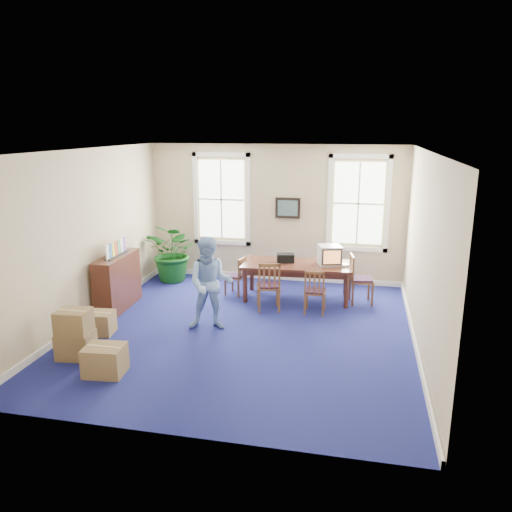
% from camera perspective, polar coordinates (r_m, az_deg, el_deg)
% --- Properties ---
extents(floor, '(6.50, 6.50, 0.00)m').
position_cam_1_polar(floor, '(9.13, -1.41, -8.51)').
color(floor, navy).
rests_on(floor, ground).
extents(ceiling, '(6.50, 6.50, 0.00)m').
position_cam_1_polar(ceiling, '(8.41, -1.55, 11.97)').
color(ceiling, white).
rests_on(ceiling, ground).
extents(wall_back, '(6.50, 0.00, 6.50)m').
position_cam_1_polar(wall_back, '(11.75, 2.22, 4.87)').
color(wall_back, tan).
rests_on(wall_back, ground).
extents(wall_front, '(6.50, 0.00, 6.50)m').
position_cam_1_polar(wall_front, '(5.66, -9.21, -6.14)').
color(wall_front, tan).
rests_on(wall_front, ground).
extents(wall_left, '(0.00, 6.50, 6.50)m').
position_cam_1_polar(wall_left, '(9.76, -18.88, 2.08)').
color(wall_left, tan).
rests_on(wall_left, ground).
extents(wall_right, '(0.00, 6.50, 6.50)m').
position_cam_1_polar(wall_right, '(8.47, 18.68, 0.26)').
color(wall_right, tan).
rests_on(wall_right, ground).
extents(baseboard_back, '(6.00, 0.04, 0.12)m').
position_cam_1_polar(baseboard_back, '(12.08, 2.13, -2.38)').
color(baseboard_back, white).
rests_on(baseboard_back, ground).
extents(baseboard_left, '(0.04, 6.50, 0.12)m').
position_cam_1_polar(baseboard_left, '(10.17, -18.02, -6.42)').
color(baseboard_left, white).
rests_on(baseboard_left, ground).
extents(baseboard_right, '(0.04, 6.50, 0.12)m').
position_cam_1_polar(baseboard_right, '(8.95, 17.68, -9.32)').
color(baseboard_right, white).
rests_on(baseboard_right, ground).
extents(window_left, '(1.40, 0.12, 2.20)m').
position_cam_1_polar(window_left, '(11.98, -3.96, 6.48)').
color(window_left, white).
rests_on(window_left, ground).
extents(window_right, '(1.40, 0.12, 2.20)m').
position_cam_1_polar(window_right, '(11.52, 11.62, 5.89)').
color(window_right, white).
rests_on(window_right, ground).
extents(wall_picture, '(0.58, 0.06, 0.48)m').
position_cam_1_polar(wall_picture, '(11.63, 3.65, 5.50)').
color(wall_picture, black).
rests_on(wall_picture, ground).
extents(conference_table, '(2.34, 1.15, 0.78)m').
position_cam_1_polar(conference_table, '(10.68, 4.67, -2.86)').
color(conference_table, '#482117').
rests_on(conference_table, ground).
extents(crt_tv, '(0.57, 0.60, 0.41)m').
position_cam_1_polar(crt_tv, '(10.51, 8.42, 0.11)').
color(crt_tv, '#B7B7BC').
rests_on(crt_tv, conference_table).
extents(game_console, '(0.21, 0.22, 0.05)m').
position_cam_1_polar(game_console, '(10.49, 10.06, -1.01)').
color(game_console, white).
rests_on(game_console, conference_table).
extents(equipment_bag, '(0.41, 0.32, 0.18)m').
position_cam_1_polar(equipment_bag, '(10.63, 3.37, -0.22)').
color(equipment_bag, black).
rests_on(equipment_bag, conference_table).
extents(chair_near_left, '(0.56, 0.56, 1.01)m').
position_cam_1_polar(chair_near_left, '(9.98, 1.43, -3.37)').
color(chair_near_left, brown).
rests_on(chair_near_left, ground).
extents(chair_near_right, '(0.41, 0.41, 0.91)m').
position_cam_1_polar(chair_near_right, '(9.88, 6.78, -3.99)').
color(chair_near_right, brown).
rests_on(chair_near_right, ground).
extents(chair_end_left, '(0.46, 0.46, 0.84)m').
position_cam_1_polar(chair_end_left, '(10.92, -2.38, -2.27)').
color(chair_end_left, brown).
rests_on(chair_end_left, ground).
extents(chair_end_right, '(0.54, 0.54, 1.03)m').
position_cam_1_polar(chair_end_right, '(10.57, 11.96, -2.61)').
color(chair_end_right, brown).
rests_on(chair_end_right, ground).
extents(man, '(0.96, 0.81, 1.71)m').
position_cam_1_polar(man, '(8.97, -5.22, -3.16)').
color(man, '#82A7DC').
rests_on(man, ground).
extents(credenza, '(0.44, 1.41, 1.10)m').
position_cam_1_polar(credenza, '(10.41, -15.54, -2.90)').
color(credenza, '#482117').
rests_on(credenza, ground).
extents(brochure_rack, '(0.35, 0.73, 0.32)m').
position_cam_1_polar(brochure_rack, '(10.22, -15.70, 0.89)').
color(brochure_rack, '#99999E').
rests_on(brochure_rack, credenza).
extents(potted_plant, '(1.57, 1.48, 1.40)m').
position_cam_1_polar(potted_plant, '(11.94, -9.35, 0.42)').
color(potted_plant, '#0E4513').
rests_on(potted_plant, ground).
extents(cardboard_boxes, '(1.58, 1.58, 0.83)m').
position_cam_1_polar(cardboard_boxes, '(8.47, -18.42, -8.15)').
color(cardboard_boxes, olive).
rests_on(cardboard_boxes, ground).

